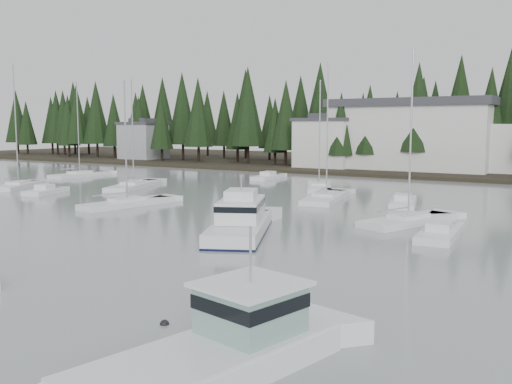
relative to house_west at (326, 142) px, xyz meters
The scene contains 19 objects.
far_shore_land 25.88m from the house_west, 45.00° to the left, with size 240.00×54.00×1.00m, color black.
conifer_treeline 19.87m from the house_west, 21.25° to the left, with size 200.00×22.00×20.00m, color black, non-canonical shape.
house_west is the anchor object (origin of this frame).
house_far_west 42.05m from the house_west, behind, with size 8.48×7.42×8.25m.
harbor_inn 15.45m from the house_west, 12.52° to the left, with size 29.50×11.50×10.90m.
cabin_cruiser_center 56.91m from the house_west, 70.89° to the right, with size 7.58×11.11×4.60m.
lobster_boat_teal 78.36m from the house_west, 67.38° to the right, with size 4.87×9.21×4.87m.
sailboat_0 28.46m from the house_west, 66.69° to the right, with size 6.46×9.43×12.98m.
sailboat_1 37.28m from the house_west, 102.66° to the right, with size 6.46×11.23×13.23m.
sailboat_2 38.94m from the house_west, 130.58° to the right, with size 3.20×9.51×14.03m.
sailboat_4 48.09m from the house_west, 87.19° to the right, with size 3.78×9.48×11.85m.
sailboat_6 51.56m from the house_west, 58.25° to the right, with size 5.49×9.14×13.61m.
sailboat_7 47.81m from the house_west, 114.31° to the right, with size 6.31×8.92×14.92m.
sailboat_9 38.21m from the house_west, 65.01° to the right, with size 4.91×10.60×14.00m.
runabout_0 47.47m from the house_west, 104.49° to the right, with size 3.54×5.48×1.42m.
runabout_1 56.85m from the house_west, 57.61° to the right, with size 2.77×6.54×1.42m.
runabout_3 18.79m from the house_west, 90.68° to the right, with size 2.74×6.91×1.42m.
runabout_4 41.66m from the house_west, 55.26° to the right, with size 3.87×7.22×1.42m.
mooring_buoy_dark 74.68m from the house_west, 69.65° to the right, with size 0.36×0.36×0.36m, color black.
Camera 1 is at (21.53, -6.37, 7.32)m, focal length 40.00 mm.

